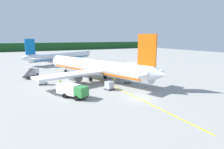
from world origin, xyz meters
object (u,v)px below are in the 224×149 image
Objects in this scene: airliner_foreground at (96,67)px; crew_loader_left at (60,80)px; service_truck_baggage at (72,90)px; cargo_container_far at (43,81)px; cargo_container_mid at (128,79)px; cargo_container_near at (109,86)px; service_truck_fuel at (33,73)px; crew_marshaller at (114,80)px; airliner_mid_apron at (61,56)px.

airliner_foreground is 10.03m from crew_loader_left.
airliner_foreground is 6.18× the size of service_truck_baggage.
airliner_foreground is 18.85× the size of cargo_container_far.
cargo_container_mid is (5.69, -7.14, -2.40)m from airliner_foreground.
service_truck_fuel is at bearing 120.79° from cargo_container_near.
cargo_container_near is at bearing -96.44° from airliner_foreground.
airliner_foreground is 25.16× the size of crew_loader_left.
service_truck_baggage is at bearing -78.73° from service_truck_fuel.
cargo_container_near reaches higher than crew_marshaller.
airliner_foreground is at bearing -38.59° from service_truck_fuel.
cargo_container_far reaches higher than cargo_container_near.
service_truck_fuel reaches higher than crew_marshaller.
crew_marshaller is (11.92, 5.84, -0.43)m from service_truck_baggage.
service_truck_baggage is at bearing -91.23° from crew_loader_left.
cargo_container_far is at bearing 105.28° from service_truck_baggage.
airliner_foreground is at bearing 6.72° from crew_loader_left.
service_truck_fuel is 3.53× the size of crew_marshaller.
cargo_container_mid is 1.42× the size of crew_marshaller.
cargo_container_far is 17.02m from crew_marshaller.
crew_marshaller is at bearing 26.09° from service_truck_baggage.
crew_loader_left is (-9.66, -1.14, -2.45)m from airliner_foreground.
airliner_foreground reaches higher than cargo_container_mid.
airliner_foreground is at bearing -88.85° from airliner_mid_apron.
crew_loader_left is at bearing -173.28° from airliner_foreground.
airliner_foreground is 23.42× the size of crew_marshaller.
service_truck_baggage is 4.07× the size of crew_loader_left.
service_truck_baggage reaches higher than cargo_container_near.
crew_marshaller is at bearing -24.71° from cargo_container_far.
cargo_container_near is 5.21m from crew_marshaller.
crew_marshaller is (-3.68, 0.26, 0.03)m from cargo_container_mid.
airliner_foreground is at bearing -1.01° from cargo_container_far.
cargo_container_near is 1.24× the size of crew_marshaller.
cargo_container_near is 16.56m from cargo_container_far.
cargo_container_near is at bearing -151.16° from cargo_container_mid.
crew_marshaller reaches higher than crew_loader_left.
cargo_container_mid reaches higher than cargo_container_near.
crew_loader_left is (-15.35, 6.00, -0.05)m from cargo_container_mid.
service_truck_fuel is 3.80× the size of crew_loader_left.
crew_loader_left is at bearing -68.37° from service_truck_fuel.
crew_marshaller is (16.81, -18.69, -0.17)m from service_truck_fuel.
airliner_foreground is 16.49× the size of cargo_container_mid.
airliner_foreground is 13.66m from cargo_container_far.
cargo_container_near is at bearing -59.21° from service_truck_fuel.
cargo_container_far is 1.24× the size of crew_marshaller.
service_truck_fuel reaches higher than service_truck_baggage.
airliner_mid_apron reaches higher than crew_loader_left.
cargo_container_far is (-3.54, 12.95, -0.45)m from service_truck_baggage.
airliner_foreground reaches higher than crew_marshaller.
cargo_container_mid is at bearing -81.97° from airliner_mid_apron.
service_truck_fuel is 13.93m from crew_loader_left.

